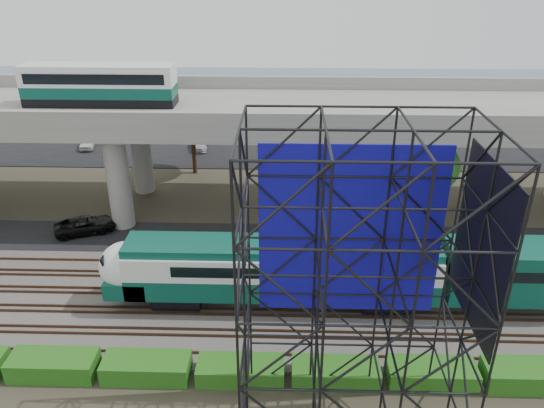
{
  "coord_description": "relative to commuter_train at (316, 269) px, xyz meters",
  "views": [
    {
      "loc": [
        3.29,
        -25.54,
        20.68
      ],
      "look_at": [
        2.35,
        6.0,
        5.33
      ],
      "focal_mm": 35.0,
      "sensor_mm": 36.0,
      "label": 1
    }
  ],
  "objects": [
    {
      "name": "suv",
      "position": [
        -17.86,
        9.17,
        -2.15
      ],
      "size": [
        5.18,
        3.77,
        1.31
      ],
      "primitive_type": "imported",
      "rotation": [
        0.0,
        0.0,
        1.95
      ],
      "color": "black",
      "rests_on": "service_road"
    },
    {
      "name": "scaffold_tower",
      "position": [
        0.99,
        -9.98,
        4.59
      ],
      "size": [
        9.36,
        6.36,
        15.0
      ],
      "color": "black",
      "rests_on": "ground"
    },
    {
      "name": "commuter_train",
      "position": [
        0.0,
        0.0,
        0.0
      ],
      "size": [
        29.3,
        3.06,
        4.3
      ],
      "color": "black",
      "rests_on": "rail_tracks"
    },
    {
      "name": "service_road",
      "position": [
        -5.15,
        8.5,
        -2.84
      ],
      "size": [
        90.0,
        5.0,
        0.08
      ],
      "primitive_type": "cube",
      "color": "black",
      "rests_on": "ground"
    },
    {
      "name": "parking_lot",
      "position": [
        -5.15,
        32.0,
        -2.84
      ],
      "size": [
        90.0,
        18.0,
        0.08
      ],
      "primitive_type": "cube",
      "color": "black",
      "rests_on": "ground"
    },
    {
      "name": "overpass",
      "position": [
        -6.0,
        14.0,
        5.33
      ],
      "size": [
        80.0,
        12.0,
        12.4
      ],
      "color": "#9E9B93",
      "rests_on": "ground"
    },
    {
      "name": "ground",
      "position": [
        -5.15,
        -2.0,
        -2.88
      ],
      "size": [
        140.0,
        140.0,
        0.0
      ],
      "primitive_type": "plane",
      "color": "#474233",
      "rests_on": "ground"
    },
    {
      "name": "harbor_water",
      "position": [
        -5.15,
        54.0,
        -2.87
      ],
      "size": [
        140.0,
        40.0,
        0.03
      ],
      "primitive_type": "cube",
      "color": "#445D6F",
      "rests_on": "ground"
    },
    {
      "name": "rail_tracks",
      "position": [
        -5.15,
        -0.0,
        -2.6
      ],
      "size": [
        90.0,
        9.52,
        0.16
      ],
      "color": "#472D1E",
      "rests_on": "ballast_bed"
    },
    {
      "name": "ballast_bed",
      "position": [
        -5.15,
        0.0,
        -2.78
      ],
      "size": [
        90.0,
        12.0,
        0.2
      ],
      "primitive_type": "cube",
      "color": "slate",
      "rests_on": "ground"
    },
    {
      "name": "hedge_strip",
      "position": [
        -4.15,
        -6.3,
        -2.32
      ],
      "size": [
        34.6,
        1.8,
        1.2
      ],
      "color": "#1B5814",
      "rests_on": "ground"
    },
    {
      "name": "parked_cars",
      "position": [
        -4.55,
        31.75,
        -2.18
      ],
      "size": [
        36.97,
        9.74,
        1.3
      ],
      "color": "white",
      "rests_on": "parking_lot"
    },
    {
      "name": "trees",
      "position": [
        -9.82,
        14.17,
        2.69
      ],
      "size": [
        40.94,
        16.94,
        7.69
      ],
      "color": "#382314",
      "rests_on": "ground"
    }
  ]
}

